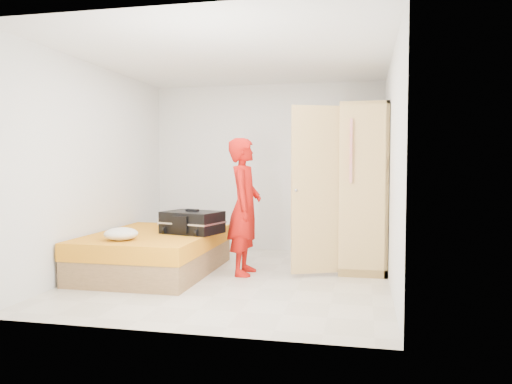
% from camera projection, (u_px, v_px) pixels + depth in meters
% --- Properties ---
extents(room, '(4.00, 4.02, 2.60)m').
position_uv_depth(room, '(234.00, 169.00, 5.90)').
color(room, beige).
rests_on(room, ground).
extents(bed, '(1.42, 2.02, 0.50)m').
position_uv_depth(bed, '(155.00, 252.00, 6.25)').
color(bed, '#9A7346').
rests_on(bed, ground).
extents(wardrobe, '(1.13, 1.41, 2.10)m').
position_uv_depth(wardrobe, '(360.00, 192.00, 6.43)').
color(wardrobe, '#D9B26A').
rests_on(wardrobe, ground).
extents(person, '(0.43, 0.63, 1.68)m').
position_uv_depth(person, '(245.00, 206.00, 6.12)').
color(person, '#B7100B').
rests_on(person, ground).
extents(suitcase, '(0.81, 0.68, 0.30)m').
position_uv_depth(suitcase, '(192.00, 222.00, 6.20)').
color(suitcase, black).
rests_on(suitcase, bed).
extents(round_cushion, '(0.38, 0.38, 0.14)m').
position_uv_depth(round_cushion, '(121.00, 234.00, 5.63)').
color(round_cushion, white).
rests_on(round_cushion, bed).
extents(pillow, '(0.59, 0.32, 0.10)m').
position_uv_depth(pillow, '(181.00, 221.00, 7.05)').
color(pillow, white).
rests_on(pillow, bed).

